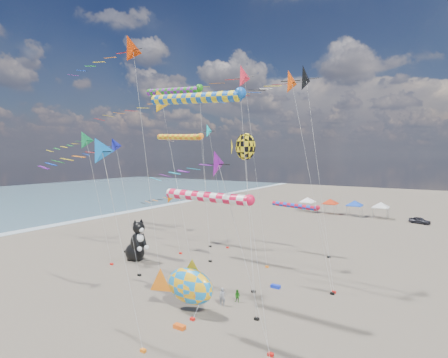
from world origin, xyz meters
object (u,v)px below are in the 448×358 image
cat_inflatable (136,239)px  child_blue (180,289)px  child_green (237,296)px  fish_inflatable (189,286)px  person_adult (222,297)px  parked_car (420,220)px

cat_inflatable → child_blue: 12.32m
child_green → child_blue: 5.48m
fish_inflatable → child_blue: 4.22m
cat_inflatable → person_adult: (15.55, -5.23, -1.81)m
child_blue → cat_inflatable: bearing=118.7°
fish_inflatable → child_green: bearing=57.6°
fish_inflatable → cat_inflatable: bearing=151.1°
cat_inflatable → person_adult: size_ratio=3.36×
person_adult → cat_inflatable: bearing=132.3°
fish_inflatable → parked_car: fish_inflatable is taller
person_adult → child_blue: person_adult is taller
cat_inflatable → parked_car: cat_inflatable is taller
cat_inflatable → child_green: (16.29, -3.96, -2.02)m
fish_inflatable → child_green: size_ratio=5.39×
child_blue → parked_car: size_ratio=0.26×
fish_inflatable → person_adult: bearing=56.4°
cat_inflatable → parked_car: bearing=69.9°
person_adult → parked_car: 50.53m
cat_inflatable → child_green: 16.89m
fish_inflatable → person_adult: fish_inflatable is taller
child_green → child_blue: bearing=-173.0°
person_adult → child_blue: bearing=150.9°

